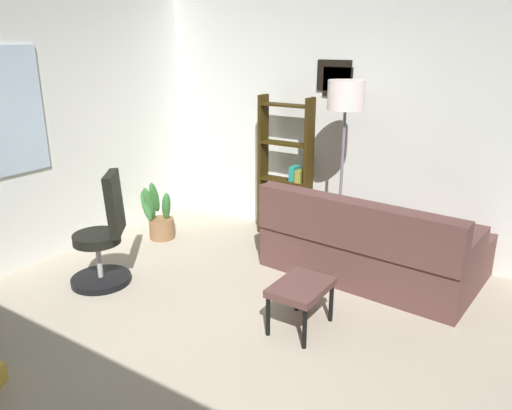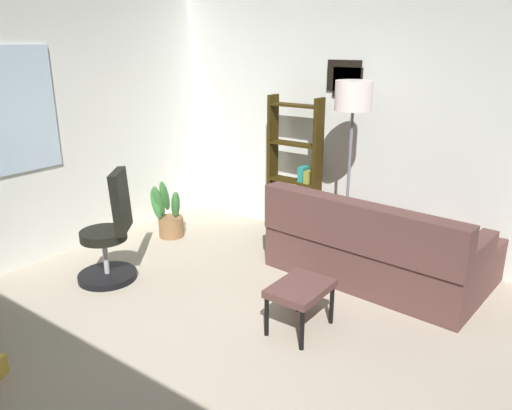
{
  "view_description": "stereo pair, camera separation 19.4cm",
  "coord_description": "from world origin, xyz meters",
  "px_view_note": "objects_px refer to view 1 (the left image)",
  "views": [
    {
      "loc": [
        -2.42,
        -1.82,
        2.2
      ],
      "look_at": [
        0.6,
        0.17,
        1.01
      ],
      "focal_mm": 34.81,
      "sensor_mm": 36.0,
      "label": 1
    },
    {
      "loc": [
        -2.31,
        -1.98,
        2.2
      ],
      "look_at": [
        0.6,
        0.17,
        1.01
      ],
      "focal_mm": 34.81,
      "sensor_mm": 36.0,
      "label": 2
    }
  ],
  "objects_px": {
    "bookshelf": "(285,177)",
    "office_chair": "(104,242)",
    "floor_lamp": "(345,109)",
    "potted_plant": "(159,216)",
    "footstool": "(301,290)",
    "couch": "(379,248)"
  },
  "relations": [
    {
      "from": "footstool",
      "to": "potted_plant",
      "type": "distance_m",
      "value": 2.45
    },
    {
      "from": "couch",
      "to": "footstool",
      "type": "distance_m",
      "value": 1.25
    },
    {
      "from": "couch",
      "to": "floor_lamp",
      "type": "relative_size",
      "value": 1.11
    },
    {
      "from": "floor_lamp",
      "to": "potted_plant",
      "type": "height_order",
      "value": "floor_lamp"
    },
    {
      "from": "bookshelf",
      "to": "floor_lamp",
      "type": "distance_m",
      "value": 1.24
    },
    {
      "from": "office_chair",
      "to": "floor_lamp",
      "type": "distance_m",
      "value": 2.62
    },
    {
      "from": "office_chair",
      "to": "bookshelf",
      "type": "distance_m",
      "value": 2.17
    },
    {
      "from": "couch",
      "to": "floor_lamp",
      "type": "bearing_deg",
      "value": 74.83
    },
    {
      "from": "bookshelf",
      "to": "floor_lamp",
      "type": "xyz_separation_m",
      "value": [
        -0.32,
        -0.83,
        0.86
      ]
    },
    {
      "from": "footstool",
      "to": "bookshelf",
      "type": "relative_size",
      "value": 0.32
    },
    {
      "from": "office_chair",
      "to": "floor_lamp",
      "type": "relative_size",
      "value": 0.58
    },
    {
      "from": "bookshelf",
      "to": "office_chair",
      "type": "bearing_deg",
      "value": 158.1
    },
    {
      "from": "couch",
      "to": "potted_plant",
      "type": "xyz_separation_m",
      "value": [
        -0.43,
        2.5,
        -0.04
      ]
    },
    {
      "from": "footstool",
      "to": "bookshelf",
      "type": "bearing_deg",
      "value": 33.83
    },
    {
      "from": "couch",
      "to": "office_chair",
      "type": "distance_m",
      "value": 2.62
    },
    {
      "from": "couch",
      "to": "floor_lamp",
      "type": "height_order",
      "value": "floor_lamp"
    },
    {
      "from": "footstool",
      "to": "potted_plant",
      "type": "xyz_separation_m",
      "value": [
        0.8,
        2.31,
        -0.07
      ]
    },
    {
      "from": "floor_lamp",
      "to": "potted_plant",
      "type": "distance_m",
      "value": 2.47
    },
    {
      "from": "footstool",
      "to": "office_chair",
      "type": "bearing_deg",
      "value": 99.21
    },
    {
      "from": "couch",
      "to": "footstool",
      "type": "relative_size",
      "value": 3.97
    },
    {
      "from": "footstool",
      "to": "office_chair",
      "type": "relative_size",
      "value": 0.48
    },
    {
      "from": "footstool",
      "to": "floor_lamp",
      "type": "relative_size",
      "value": 0.28
    }
  ]
}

